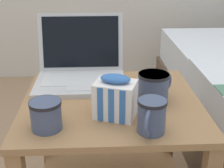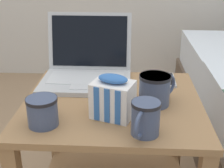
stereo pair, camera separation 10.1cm
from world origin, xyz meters
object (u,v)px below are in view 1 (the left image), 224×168
(laptop, at_px, (81,69))
(cell_phone, at_px, (158,78))
(mug_front_left, at_px, (154,86))
(mug_mid_center, at_px, (46,113))
(snack_bag, at_px, (115,98))
(mug_front_right, at_px, (151,115))

(laptop, height_order, cell_phone, laptop)
(laptop, relative_size, mug_front_left, 2.64)
(laptop, xyz_separation_m, cell_phone, (0.31, 0.01, -0.05))
(mug_mid_center, xyz_separation_m, snack_bag, (0.20, 0.06, 0.01))
(mug_front_left, height_order, mug_front_right, mug_front_left)
(mug_mid_center, distance_m, snack_bag, 0.21)
(mug_front_right, bearing_deg, mug_front_left, 78.03)
(snack_bag, height_order, cell_phone, snack_bag)
(mug_mid_center, bearing_deg, laptop, 76.78)
(mug_front_left, distance_m, snack_bag, 0.17)
(mug_front_left, bearing_deg, mug_mid_center, -155.35)
(laptop, xyz_separation_m, mug_front_left, (0.26, -0.20, 0.01))
(snack_bag, bearing_deg, cell_phone, 57.50)
(mug_front_right, relative_size, snack_bag, 0.84)
(laptop, height_order, snack_bag, laptop)
(mug_front_right, height_order, snack_bag, snack_bag)
(mug_front_right, relative_size, mug_mid_center, 0.94)
(mug_front_right, xyz_separation_m, mug_mid_center, (-0.30, 0.04, -0.01))
(snack_bag, bearing_deg, mug_front_right, -46.42)
(snack_bag, bearing_deg, mug_mid_center, -163.02)
(laptop, distance_m, cell_phone, 0.31)
(mug_front_left, xyz_separation_m, mug_mid_center, (-0.34, -0.16, -0.01))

